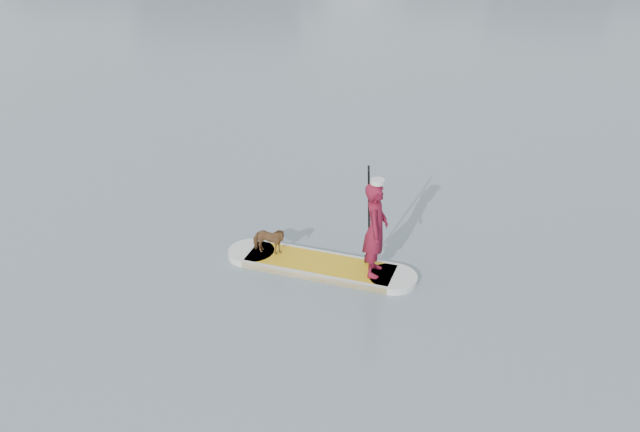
{
  "coord_description": "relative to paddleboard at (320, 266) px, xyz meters",
  "views": [
    {
      "loc": [
        2.45,
        -8.83,
        6.38
      ],
      "look_at": [
        1.88,
        1.28,
        1.0
      ],
      "focal_mm": 40.0,
      "sensor_mm": 36.0,
      "label": 1
    }
  ],
  "objects": [
    {
      "name": "paddleboard",
      "position": [
        0.0,
        0.0,
        0.0
      ],
      "size": [
        3.21,
        1.48,
        0.12
      ],
      "rotation": [
        0.0,
        0.0,
        -0.28
      ],
      "color": "gold",
      "rests_on": "ground"
    },
    {
      "name": "ground",
      "position": [
        -1.88,
        -1.28,
        -0.06
      ],
      "size": [
        140.0,
        140.0,
        0.0
      ],
      "primitive_type": "plane",
      "color": "slate",
      "rests_on": "ground"
    },
    {
      "name": "paddle",
      "position": [
        0.79,
        0.04,
        0.74
      ],
      "size": [
        0.11,
        0.3,
        2.0
      ],
      "rotation": [
        0.0,
        0.0,
        -0.28
      ],
      "color": "black",
      "rests_on": "ground"
    },
    {
      "name": "dog",
      "position": [
        -0.88,
        0.25,
        0.31
      ],
      "size": [
        0.64,
        0.39,
        0.51
      ],
      "primitive_type": "imported",
      "rotation": [
        0.0,
        0.0,
        1.37
      ],
      "color": "brown",
      "rests_on": "paddleboard"
    },
    {
      "name": "white_cap",
      "position": [
        0.89,
        -0.25,
        1.7
      ],
      "size": [
        0.22,
        0.22,
        0.07
      ],
      "primitive_type": "cylinder",
      "color": "silver",
      "rests_on": "paddler"
    },
    {
      "name": "paddler",
      "position": [
        0.89,
        -0.25,
        0.86
      ],
      "size": [
        0.46,
        0.63,
        1.6
      ],
      "primitive_type": "imported",
      "rotation": [
        0.0,
        0.0,
        1.43
      ],
      "color": "maroon",
      "rests_on": "paddleboard"
    }
  ]
}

